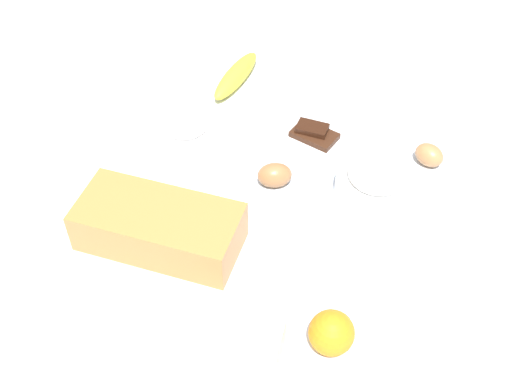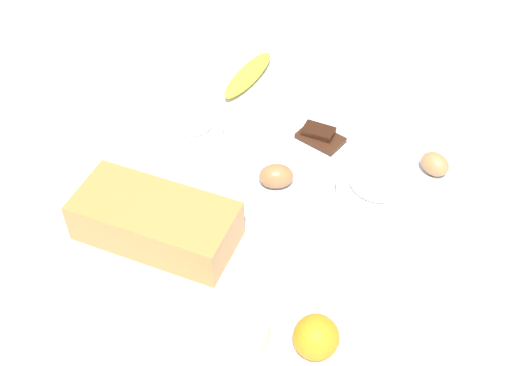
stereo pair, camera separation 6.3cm
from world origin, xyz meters
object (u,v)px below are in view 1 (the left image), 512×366
at_px(loaf_pan, 159,226).
at_px(sugar_bowl, 186,132).
at_px(egg_near_butter, 275,175).
at_px(flour_bowl, 376,182).
at_px(chocolate_plate, 314,137).
at_px(banana, 236,76).
at_px(butter_block, 252,341).
at_px(egg_beside_bowl, 429,155).
at_px(orange_fruit, 331,333).

xyz_separation_m(loaf_pan, sugar_bowl, (0.11, -0.24, -0.01)).
xyz_separation_m(loaf_pan, egg_near_butter, (-0.10, -0.23, -0.02)).
bearing_deg(flour_bowl, chocolate_plate, -24.98).
bearing_deg(banana, egg_near_butter, 134.47).
relative_size(butter_block, egg_beside_bowl, 1.54).
distance_m(flour_bowl, butter_block, 0.40).
xyz_separation_m(flour_bowl, orange_fruit, (-0.07, 0.33, 0.00)).
distance_m(banana, chocolate_plate, 0.26).
distance_m(flour_bowl, egg_near_butter, 0.19).
xyz_separation_m(sugar_bowl, butter_block, (-0.36, 0.35, 0.00)).
distance_m(sugar_bowl, egg_near_butter, 0.21).
distance_m(sugar_bowl, chocolate_plate, 0.26).
distance_m(banana, egg_near_butter, 0.33).
bearing_deg(banana, chocolate_plate, 160.05).
height_order(banana, orange_fruit, orange_fruit).
height_order(banana, egg_beside_bowl, egg_beside_bowl).
relative_size(butter_block, chocolate_plate, 0.69).
bearing_deg(butter_block, egg_near_butter, -66.04).
bearing_deg(sugar_bowl, chocolate_plate, -148.57).
bearing_deg(banana, flour_bowl, 157.95).
distance_m(sugar_bowl, egg_beside_bowl, 0.48).
relative_size(egg_near_butter, egg_beside_bowl, 1.12).
xyz_separation_m(flour_bowl, butter_block, (0.03, 0.40, -0.00)).
height_order(egg_beside_bowl, chocolate_plate, egg_beside_bowl).
relative_size(loaf_pan, flour_bowl, 2.01).
distance_m(egg_near_butter, chocolate_plate, 0.15).
bearing_deg(egg_beside_bowl, butter_block, 80.97).
bearing_deg(flour_bowl, butter_block, 86.09).
xyz_separation_m(egg_near_butter, chocolate_plate, (-0.01, -0.15, -0.01)).
xyz_separation_m(loaf_pan, orange_fruit, (-0.35, 0.04, -0.01)).
bearing_deg(orange_fruit, loaf_pan, -5.88).
height_order(loaf_pan, sugar_bowl, loaf_pan).
height_order(loaf_pan, egg_beside_bowl, loaf_pan).
relative_size(loaf_pan, orange_fruit, 4.27).
bearing_deg(sugar_bowl, egg_near_butter, 176.17).
bearing_deg(flour_bowl, egg_beside_bowl, -113.59).
xyz_separation_m(orange_fruit, butter_block, (0.10, 0.07, -0.01)).
bearing_deg(banana, orange_fruit, 133.75).
distance_m(loaf_pan, sugar_bowl, 0.26).
bearing_deg(butter_block, orange_fruit, -144.26).
distance_m(butter_block, egg_near_butter, 0.36).
relative_size(flour_bowl, sugar_bowl, 1.21).
height_order(loaf_pan, orange_fruit, loaf_pan).
bearing_deg(egg_near_butter, orange_fruit, 133.09).
distance_m(butter_block, chocolate_plate, 0.50).
bearing_deg(loaf_pan, sugar_bowl, -77.54).
height_order(flour_bowl, egg_near_butter, flour_bowl).
height_order(loaf_pan, flour_bowl, loaf_pan).
distance_m(flour_bowl, egg_beside_bowl, 0.14).
xyz_separation_m(butter_block, egg_near_butter, (0.15, -0.33, -0.01)).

